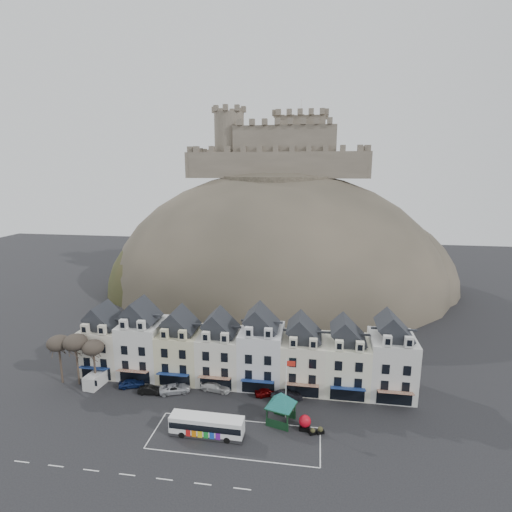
{
  "coord_description": "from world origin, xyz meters",
  "views": [
    {
      "loc": [
        11.75,
        -43.73,
        34.41
      ],
      "look_at": [
        1.2,
        24.0,
        19.47
      ],
      "focal_mm": 28.0,
      "sensor_mm": 36.0,
      "label": 1
    }
  ],
  "objects_px": {
    "bus": "(207,425)",
    "red_buoy": "(305,422)",
    "car_charcoal": "(287,396)",
    "bus_shelter": "(281,399)",
    "car_white": "(216,386)",
    "car_maroon": "(267,392)",
    "white_van": "(97,378)",
    "car_silver": "(175,389)",
    "car_navy": "(132,383)",
    "flagpole": "(287,384)",
    "car_black": "(151,390)"
  },
  "relations": [
    {
      "from": "bus",
      "to": "red_buoy",
      "type": "bearing_deg",
      "value": 15.45
    },
    {
      "from": "car_charcoal",
      "to": "bus",
      "type": "bearing_deg",
      "value": 114.49
    },
    {
      "from": "bus_shelter",
      "to": "red_buoy",
      "type": "distance_m",
      "value": 4.29
    },
    {
      "from": "car_white",
      "to": "car_maroon",
      "type": "bearing_deg",
      "value": -84.24
    },
    {
      "from": "white_van",
      "to": "car_silver",
      "type": "bearing_deg",
      "value": 4.64
    },
    {
      "from": "bus_shelter",
      "to": "car_maroon",
      "type": "relative_size",
      "value": 1.9
    },
    {
      "from": "car_silver",
      "to": "car_charcoal",
      "type": "xyz_separation_m",
      "value": [
        17.56,
        0.45,
        0.1
      ]
    },
    {
      "from": "red_buoy",
      "to": "car_navy",
      "type": "xyz_separation_m",
      "value": [
        -27.96,
        6.41,
        -0.36
      ]
    },
    {
      "from": "red_buoy",
      "to": "car_charcoal",
      "type": "relative_size",
      "value": 0.44
    },
    {
      "from": "car_navy",
      "to": "car_silver",
      "type": "distance_m",
      "value": 7.46
    },
    {
      "from": "flagpole",
      "to": "white_van",
      "type": "relative_size",
      "value": 1.78
    },
    {
      "from": "flagpole",
      "to": "car_navy",
      "type": "distance_m",
      "value": 25.99
    },
    {
      "from": "bus_shelter",
      "to": "flagpole",
      "type": "distance_m",
      "value": 2.11
    },
    {
      "from": "bus",
      "to": "flagpole",
      "type": "relative_size",
      "value": 1.1
    },
    {
      "from": "white_van",
      "to": "car_silver",
      "type": "relative_size",
      "value": 1.06
    },
    {
      "from": "car_silver",
      "to": "car_charcoal",
      "type": "relative_size",
      "value": 1.02
    },
    {
      "from": "red_buoy",
      "to": "flagpole",
      "type": "height_order",
      "value": "flagpole"
    },
    {
      "from": "car_white",
      "to": "car_charcoal",
      "type": "height_order",
      "value": "car_charcoal"
    },
    {
      "from": "white_van",
      "to": "car_navy",
      "type": "height_order",
      "value": "white_van"
    },
    {
      "from": "bus",
      "to": "car_white",
      "type": "distance_m",
      "value": 10.98
    },
    {
      "from": "red_buoy",
      "to": "car_navy",
      "type": "distance_m",
      "value": 28.69
    },
    {
      "from": "car_black",
      "to": "car_maroon",
      "type": "distance_m",
      "value": 18.18
    },
    {
      "from": "bus",
      "to": "car_charcoal",
      "type": "xyz_separation_m",
      "value": [
        9.74,
        9.73,
        -0.76
      ]
    },
    {
      "from": "red_buoy",
      "to": "car_white",
      "type": "bearing_deg",
      "value": 152.27
    },
    {
      "from": "car_white",
      "to": "car_silver",
      "type": "bearing_deg",
      "value": 111.83
    },
    {
      "from": "bus",
      "to": "car_black",
      "type": "distance_m",
      "value": 14.2
    },
    {
      "from": "bus",
      "to": "car_white",
      "type": "relative_size",
      "value": 2.03
    },
    {
      "from": "bus_shelter",
      "to": "red_buoy",
      "type": "xyz_separation_m",
      "value": [
        3.32,
        -0.95,
        -2.54
      ]
    },
    {
      "from": "bus_shelter",
      "to": "white_van",
      "type": "xyz_separation_m",
      "value": [
        -30.5,
        5.4,
        -2.48
      ]
    },
    {
      "from": "bus_shelter",
      "to": "car_navy",
      "type": "distance_m",
      "value": 25.4
    },
    {
      "from": "flagpole",
      "to": "white_van",
      "type": "xyz_separation_m",
      "value": [
        -31.13,
        4.09,
        -4.02
      ]
    },
    {
      "from": "car_black",
      "to": "car_white",
      "type": "bearing_deg",
      "value": -80.41
    },
    {
      "from": "red_buoy",
      "to": "car_black",
      "type": "relative_size",
      "value": 0.53
    },
    {
      "from": "car_maroon",
      "to": "red_buoy",
      "type": "bearing_deg",
      "value": -158.88
    },
    {
      "from": "bus_shelter",
      "to": "car_black",
      "type": "distance_m",
      "value": 21.44
    },
    {
      "from": "bus_shelter",
      "to": "flagpole",
      "type": "height_order",
      "value": "flagpole"
    },
    {
      "from": "white_van",
      "to": "car_navy",
      "type": "bearing_deg",
      "value": 6.75
    },
    {
      "from": "car_black",
      "to": "car_silver",
      "type": "xyz_separation_m",
      "value": [
        3.64,
        0.95,
        0.04
      ]
    },
    {
      "from": "flagpole",
      "to": "car_black",
      "type": "bearing_deg",
      "value": 172.61
    },
    {
      "from": "bus_shelter",
      "to": "car_charcoal",
      "type": "height_order",
      "value": "bus_shelter"
    },
    {
      "from": "car_charcoal",
      "to": "car_silver",
      "type": "bearing_deg",
      "value": 70.97
    },
    {
      "from": "red_buoy",
      "to": "car_charcoal",
      "type": "xyz_separation_m",
      "value": [
        -2.96,
        6.45,
        -0.27
      ]
    },
    {
      "from": "flagpole",
      "to": "car_charcoal",
      "type": "bearing_deg",
      "value": 93.68
    },
    {
      "from": "car_white",
      "to": "flagpole",
      "type": "bearing_deg",
      "value": -106.62
    },
    {
      "from": "red_buoy",
      "to": "car_silver",
      "type": "distance_m",
      "value": 21.38
    },
    {
      "from": "car_maroon",
      "to": "white_van",
      "type": "bearing_deg",
      "value": 72.85
    },
    {
      "from": "car_navy",
      "to": "bus",
      "type": "bearing_deg",
      "value": -142.44
    },
    {
      "from": "red_buoy",
      "to": "white_van",
      "type": "relative_size",
      "value": 0.4
    },
    {
      "from": "car_silver",
      "to": "car_maroon",
      "type": "bearing_deg",
      "value": -107.08
    },
    {
      "from": "bus",
      "to": "car_black",
      "type": "bearing_deg",
      "value": 144.96
    }
  ]
}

